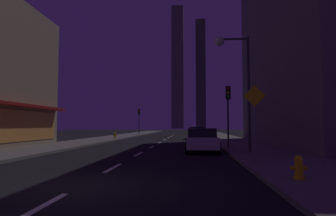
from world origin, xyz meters
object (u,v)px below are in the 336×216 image
Objects in this scene: car_parked_near at (202,140)px; traffic_light_near_right at (228,102)px; pedestrian_crossing_sign at (255,116)px; fire_hydrant_far_left at (115,135)px; street_lamp_right at (233,65)px; car_parked_far at (197,133)px; traffic_light_far_left at (139,116)px; fire_hydrant_yellow_near at (299,168)px.

traffic_light_near_right is at bearing 49.26° from car_parked_near.
fire_hydrant_far_left is at bearing 119.32° from pedestrian_crossing_sign.
street_lamp_right is (-0.12, -3.49, 1.87)m from traffic_light_near_right.
car_parked_far is at bearing 95.74° from street_lamp_right.
traffic_light_near_right is (1.90, 2.21, 2.45)m from car_parked_near.
pedestrian_crossing_sign is at bearing -60.68° from fire_hydrant_far_left.
car_parked_far is at bearing -51.94° from traffic_light_far_left.
car_parked_near is at bearing 110.32° from pedestrian_crossing_sign.
street_lamp_right is (10.88, -29.34, 1.87)m from traffic_light_far_left.
street_lamp_right reaches higher than traffic_light_far_left.
street_lamp_right is at bearing 93.06° from pedestrian_crossing_sign.
fire_hydrant_yellow_near is at bearing -86.28° from street_lamp_right.
fire_hydrant_far_left is at bearing 124.59° from street_lamp_right.
car_parked_far is at bearing 97.61° from traffic_light_near_right.
street_lamp_right is at bearing -69.65° from traffic_light_far_left.
car_parked_far reaches higher than fire_hydrant_far_left.
pedestrian_crossing_sign is at bearing -86.94° from street_lamp_right.
fire_hydrant_far_left is at bearing 115.84° from fire_hydrant_yellow_near.
traffic_light_far_left is 35.27m from pedestrian_crossing_sign.
car_parked_near reaches higher than fire_hydrant_far_left.
traffic_light_near_right is (1.90, -14.23, 2.45)m from car_parked_far.
car_parked_far is 1.34× the size of pedestrian_crossing_sign.
traffic_light_near_right is at bearing -48.47° from fire_hydrant_far_left.
car_parked_far is at bearing 90.00° from car_parked_near.
street_lamp_right is (11.28, -16.36, 4.61)m from fire_hydrant_far_left.
traffic_light_far_left reaches higher than car_parked_far.
pedestrian_crossing_sign is at bearing -71.65° from traffic_light_far_left.
traffic_light_near_right reaches higher than fire_hydrant_yellow_near.
pedestrian_crossing_sign is at bearing -84.77° from car_parked_far.
fire_hydrant_far_left is 0.10× the size of street_lamp_right.
pedestrian_crossing_sign is (11.10, -33.46, -1.18)m from traffic_light_far_left.
fire_hydrant_far_left is 0.16× the size of traffic_light_far_left.
traffic_light_far_left is (-11.40, 37.35, 2.74)m from fire_hydrant_yellow_near.
car_parked_near is at bearing 103.90° from fire_hydrant_yellow_near.
fire_hydrant_yellow_near is 0.16× the size of traffic_light_far_left.
pedestrian_crossing_sign is at bearing -69.68° from car_parked_near.
car_parked_near is 3.81m from traffic_light_near_right.
traffic_light_near_right is 28.09m from traffic_light_far_left.
traffic_light_far_left is (-9.10, 28.06, 2.45)m from car_parked_near.
fire_hydrant_yellow_near is 39.14m from traffic_light_far_left.
pedestrian_crossing_sign reaches higher than fire_hydrant_far_left.
street_lamp_right is 2.09× the size of pedestrian_crossing_sign.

